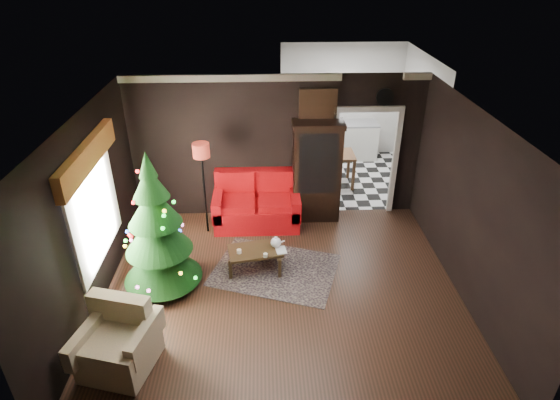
{
  "coord_description": "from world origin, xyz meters",
  "views": [
    {
      "loc": [
        -0.26,
        -5.61,
        4.74
      ],
      "look_at": [
        0.0,
        0.9,
        1.15
      ],
      "focal_mm": 29.48,
      "sensor_mm": 36.0,
      "label": 1
    }
  ],
  "objects_px": {
    "armchair": "(117,340)",
    "coffee_table": "(255,259)",
    "christmas_tree": "(157,228)",
    "floor_lamp": "(205,192)",
    "loveseat": "(257,201)",
    "curio_cabinet": "(316,174)",
    "teapot": "(276,242)",
    "kitchen_table": "(337,169)",
    "wall_clock": "(385,97)"
  },
  "relations": [
    {
      "from": "armchair",
      "to": "coffee_table",
      "type": "bearing_deg",
      "value": 64.45
    },
    {
      "from": "armchair",
      "to": "christmas_tree",
      "type": "bearing_deg",
      "value": 96.8
    },
    {
      "from": "floor_lamp",
      "to": "loveseat",
      "type": "bearing_deg",
      "value": 13.77
    },
    {
      "from": "curio_cabinet",
      "to": "floor_lamp",
      "type": "xyz_separation_m",
      "value": [
        -2.08,
        -0.45,
        -0.12
      ]
    },
    {
      "from": "christmas_tree",
      "to": "armchair",
      "type": "distance_m",
      "value": 1.77
    },
    {
      "from": "armchair",
      "to": "teapot",
      "type": "distance_m",
      "value": 2.88
    },
    {
      "from": "loveseat",
      "to": "coffee_table",
      "type": "relative_size",
      "value": 1.97
    },
    {
      "from": "curio_cabinet",
      "to": "christmas_tree",
      "type": "bearing_deg",
      "value": -142.84
    },
    {
      "from": "curio_cabinet",
      "to": "kitchen_table",
      "type": "height_order",
      "value": "curio_cabinet"
    },
    {
      "from": "floor_lamp",
      "to": "kitchen_table",
      "type": "relative_size",
      "value": 2.54
    },
    {
      "from": "loveseat",
      "to": "curio_cabinet",
      "type": "distance_m",
      "value": 1.25
    },
    {
      "from": "loveseat",
      "to": "christmas_tree",
      "type": "height_order",
      "value": "christmas_tree"
    },
    {
      "from": "curio_cabinet",
      "to": "armchair",
      "type": "xyz_separation_m",
      "value": [
        -2.87,
        -3.64,
        -0.49
      ]
    },
    {
      "from": "christmas_tree",
      "to": "wall_clock",
      "type": "xyz_separation_m",
      "value": [
        3.83,
        2.17,
        1.33
      ]
    },
    {
      "from": "loveseat",
      "to": "armchair",
      "type": "height_order",
      "value": "loveseat"
    },
    {
      "from": "wall_clock",
      "to": "armchair",
      "type": "bearing_deg",
      "value": -136.8
    },
    {
      "from": "christmas_tree",
      "to": "coffee_table",
      "type": "relative_size",
      "value": 2.69
    },
    {
      "from": "teapot",
      "to": "wall_clock",
      "type": "bearing_deg",
      "value": 41.47
    },
    {
      "from": "wall_clock",
      "to": "kitchen_table",
      "type": "distance_m",
      "value": 2.43
    },
    {
      "from": "armchair",
      "to": "kitchen_table",
      "type": "height_order",
      "value": "armchair"
    },
    {
      "from": "coffee_table",
      "to": "kitchen_table",
      "type": "distance_m",
      "value": 3.61
    },
    {
      "from": "wall_clock",
      "to": "kitchen_table",
      "type": "bearing_deg",
      "value": 113.75
    },
    {
      "from": "loveseat",
      "to": "curio_cabinet",
      "type": "xyz_separation_m",
      "value": [
        1.15,
        0.22,
        0.45
      ]
    },
    {
      "from": "christmas_tree",
      "to": "loveseat",
      "type": "bearing_deg",
      "value": 50.17
    },
    {
      "from": "curio_cabinet",
      "to": "teapot",
      "type": "height_order",
      "value": "curio_cabinet"
    },
    {
      "from": "curio_cabinet",
      "to": "christmas_tree",
      "type": "height_order",
      "value": "christmas_tree"
    },
    {
      "from": "curio_cabinet",
      "to": "teapot",
      "type": "bearing_deg",
      "value": -117.18
    },
    {
      "from": "loveseat",
      "to": "kitchen_table",
      "type": "xyz_separation_m",
      "value": [
        1.8,
        1.65,
        -0.12
      ]
    },
    {
      "from": "floor_lamp",
      "to": "christmas_tree",
      "type": "bearing_deg",
      "value": -109.4
    },
    {
      "from": "floor_lamp",
      "to": "coffee_table",
      "type": "height_order",
      "value": "floor_lamp"
    },
    {
      "from": "floor_lamp",
      "to": "armchair",
      "type": "relative_size",
      "value": 2.17
    },
    {
      "from": "armchair",
      "to": "wall_clock",
      "type": "distance_m",
      "value": 5.91
    },
    {
      "from": "curio_cabinet",
      "to": "armchair",
      "type": "relative_size",
      "value": 2.17
    },
    {
      "from": "floor_lamp",
      "to": "wall_clock",
      "type": "relative_size",
      "value": 5.95
    },
    {
      "from": "coffee_table",
      "to": "teapot",
      "type": "height_order",
      "value": "teapot"
    },
    {
      "from": "armchair",
      "to": "teapot",
      "type": "bearing_deg",
      "value": 60.07
    },
    {
      "from": "floor_lamp",
      "to": "wall_clock",
      "type": "height_order",
      "value": "wall_clock"
    },
    {
      "from": "wall_clock",
      "to": "coffee_table",
      "type": "bearing_deg",
      "value": -141.98
    },
    {
      "from": "loveseat",
      "to": "wall_clock",
      "type": "distance_m",
      "value": 3.04
    },
    {
      "from": "loveseat",
      "to": "curio_cabinet",
      "type": "relative_size",
      "value": 0.89
    },
    {
      "from": "loveseat",
      "to": "christmas_tree",
      "type": "distance_m",
      "value": 2.37
    },
    {
      "from": "coffee_table",
      "to": "kitchen_table",
      "type": "xyz_separation_m",
      "value": [
        1.82,
        3.11,
        0.17
      ]
    },
    {
      "from": "floor_lamp",
      "to": "coffee_table",
      "type": "bearing_deg",
      "value": -53.41
    },
    {
      "from": "curio_cabinet",
      "to": "kitchen_table",
      "type": "distance_m",
      "value": 1.67
    },
    {
      "from": "floor_lamp",
      "to": "teapot",
      "type": "xyz_separation_m",
      "value": [
        1.26,
        -1.16,
        -0.34
      ]
    },
    {
      "from": "floor_lamp",
      "to": "coffee_table",
      "type": "xyz_separation_m",
      "value": [
        0.91,
        -1.23,
        -0.62
      ]
    },
    {
      "from": "teapot",
      "to": "armchair",
      "type": "bearing_deg",
      "value": -135.18
    },
    {
      "from": "floor_lamp",
      "to": "christmas_tree",
      "type": "xyz_separation_m",
      "value": [
        -0.54,
        -1.54,
        0.22
      ]
    },
    {
      "from": "christmas_tree",
      "to": "curio_cabinet",
      "type": "bearing_deg",
      "value": 37.16
    },
    {
      "from": "floor_lamp",
      "to": "armchair",
      "type": "xyz_separation_m",
      "value": [
        -0.79,
        -3.2,
        -0.37
      ]
    }
  ]
}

